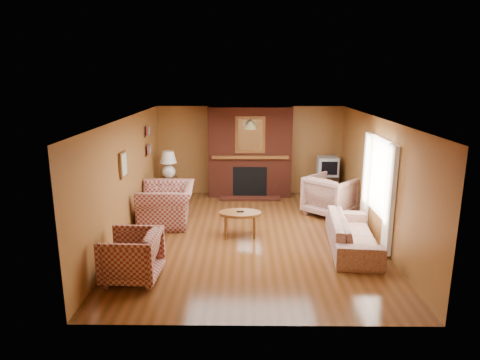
{
  "coord_description": "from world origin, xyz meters",
  "views": [
    {
      "loc": [
        -0.15,
        -8.27,
        3.23
      ],
      "look_at": [
        -0.24,
        0.6,
        1.03
      ],
      "focal_mm": 32.0,
      "sensor_mm": 36.0,
      "label": 1
    }
  ],
  "objects_px": {
    "tv_stand": "(326,186)",
    "side_table": "(169,190)",
    "floral_armchair": "(331,195)",
    "plaid_armchair": "(131,256)",
    "plaid_loveseat": "(167,205)",
    "fireplace": "(250,153)",
    "crt_tv": "(327,166)",
    "floral_sofa": "(353,233)",
    "coffee_table": "(240,215)",
    "table_lamp": "(168,163)"
  },
  "relations": [
    {
      "from": "tv_stand",
      "to": "side_table",
      "type": "bearing_deg",
      "value": -172.51
    },
    {
      "from": "plaid_loveseat",
      "to": "plaid_armchair",
      "type": "relative_size",
      "value": 1.51
    },
    {
      "from": "coffee_table",
      "to": "table_lamp",
      "type": "xyz_separation_m",
      "value": [
        -1.87,
        2.48,
        0.56
      ]
    },
    {
      "from": "table_lamp",
      "to": "coffee_table",
      "type": "bearing_deg",
      "value": -52.98
    },
    {
      "from": "plaid_armchair",
      "to": "side_table",
      "type": "bearing_deg",
      "value": -175.53
    },
    {
      "from": "fireplace",
      "to": "floral_armchair",
      "type": "xyz_separation_m",
      "value": [
        1.87,
        -1.61,
        -0.71
      ]
    },
    {
      "from": "plaid_armchair",
      "to": "crt_tv",
      "type": "xyz_separation_m",
      "value": [
        4.0,
        4.75,
        0.46
      ]
    },
    {
      "from": "fireplace",
      "to": "tv_stand",
      "type": "relative_size",
      "value": 3.86
    },
    {
      "from": "fireplace",
      "to": "coffee_table",
      "type": "relative_size",
      "value": 2.77
    },
    {
      "from": "tv_stand",
      "to": "floral_armchair",
      "type": "bearing_deg",
      "value": -94.35
    },
    {
      "from": "plaid_loveseat",
      "to": "floral_armchair",
      "type": "height_order",
      "value": "floral_armchair"
    },
    {
      "from": "crt_tv",
      "to": "fireplace",
      "type": "bearing_deg",
      "value": 174.7
    },
    {
      "from": "side_table",
      "to": "tv_stand",
      "type": "xyz_separation_m",
      "value": [
        4.15,
        0.35,
        0.0
      ]
    },
    {
      "from": "side_table",
      "to": "tv_stand",
      "type": "bearing_deg",
      "value": 4.82
    },
    {
      "from": "plaid_armchair",
      "to": "side_table",
      "type": "height_order",
      "value": "plaid_armchair"
    },
    {
      "from": "fireplace",
      "to": "floral_armchair",
      "type": "bearing_deg",
      "value": -40.72
    },
    {
      "from": "table_lamp",
      "to": "side_table",
      "type": "bearing_deg",
      "value": 180.0
    },
    {
      "from": "plaid_armchair",
      "to": "tv_stand",
      "type": "distance_m",
      "value": 6.21
    },
    {
      "from": "fireplace",
      "to": "crt_tv",
      "type": "bearing_deg",
      "value": -5.3
    },
    {
      "from": "plaid_armchair",
      "to": "tv_stand",
      "type": "height_order",
      "value": "plaid_armchair"
    },
    {
      "from": "fireplace",
      "to": "coffee_table",
      "type": "bearing_deg",
      "value": -94.41
    },
    {
      "from": "floral_armchair",
      "to": "table_lamp",
      "type": "xyz_separation_m",
      "value": [
        -3.97,
        1.08,
        0.54
      ]
    },
    {
      "from": "floral_sofa",
      "to": "fireplace",
      "type": "bearing_deg",
      "value": 33.18
    },
    {
      "from": "plaid_armchair",
      "to": "floral_sofa",
      "type": "bearing_deg",
      "value": 111.07
    },
    {
      "from": "fireplace",
      "to": "plaid_armchair",
      "type": "relative_size",
      "value": 2.7
    },
    {
      "from": "coffee_table",
      "to": "plaid_armchair",
      "type": "bearing_deg",
      "value": -131.68
    },
    {
      "from": "floral_sofa",
      "to": "table_lamp",
      "type": "height_order",
      "value": "table_lamp"
    },
    {
      "from": "coffee_table",
      "to": "plaid_loveseat",
      "type": "bearing_deg",
      "value": 155.28
    },
    {
      "from": "floral_sofa",
      "to": "tv_stand",
      "type": "bearing_deg",
      "value": 3.18
    },
    {
      "from": "floral_sofa",
      "to": "coffee_table",
      "type": "relative_size",
      "value": 2.41
    },
    {
      "from": "plaid_armchair",
      "to": "floral_sofa",
      "type": "distance_m",
      "value": 4.06
    },
    {
      "from": "floral_sofa",
      "to": "floral_armchair",
      "type": "height_order",
      "value": "floral_armchair"
    },
    {
      "from": "fireplace",
      "to": "plaid_armchair",
      "type": "bearing_deg",
      "value": -111.54
    },
    {
      "from": "plaid_loveseat",
      "to": "tv_stand",
      "type": "distance_m",
      "value": 4.42
    },
    {
      "from": "floral_armchair",
      "to": "plaid_loveseat",
      "type": "bearing_deg",
      "value": 53.84
    },
    {
      "from": "floral_sofa",
      "to": "floral_armchair",
      "type": "xyz_separation_m",
      "value": [
        -0.03,
        2.03,
        0.16
      ]
    },
    {
      "from": "fireplace",
      "to": "side_table",
      "type": "relative_size",
      "value": 3.92
    },
    {
      "from": "side_table",
      "to": "crt_tv",
      "type": "height_order",
      "value": "crt_tv"
    },
    {
      "from": "floral_sofa",
      "to": "crt_tv",
      "type": "relative_size",
      "value": 3.8
    },
    {
      "from": "plaid_loveseat",
      "to": "tv_stand",
      "type": "xyz_separation_m",
      "value": [
        3.9,
        2.08,
        -0.12
      ]
    },
    {
      "from": "tv_stand",
      "to": "crt_tv",
      "type": "bearing_deg",
      "value": -87.33
    },
    {
      "from": "floral_armchair",
      "to": "tv_stand",
      "type": "distance_m",
      "value": 1.45
    },
    {
      "from": "fireplace",
      "to": "crt_tv",
      "type": "xyz_separation_m",
      "value": [
        2.05,
        -0.19,
        -0.32
      ]
    },
    {
      "from": "plaid_loveseat",
      "to": "tv_stand",
      "type": "height_order",
      "value": "plaid_loveseat"
    },
    {
      "from": "side_table",
      "to": "plaid_loveseat",
      "type": "bearing_deg",
      "value": -81.78
    },
    {
      "from": "plaid_loveseat",
      "to": "crt_tv",
      "type": "distance_m",
      "value": 4.44
    },
    {
      "from": "plaid_loveseat",
      "to": "side_table",
      "type": "relative_size",
      "value": 2.19
    },
    {
      "from": "floral_armchair",
      "to": "crt_tv",
      "type": "distance_m",
      "value": 1.49
    },
    {
      "from": "floral_armchair",
      "to": "plaid_armchair",
      "type": "bearing_deg",
      "value": 84.91
    },
    {
      "from": "floral_armchair",
      "to": "table_lamp",
      "type": "relative_size",
      "value": 1.46
    }
  ]
}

